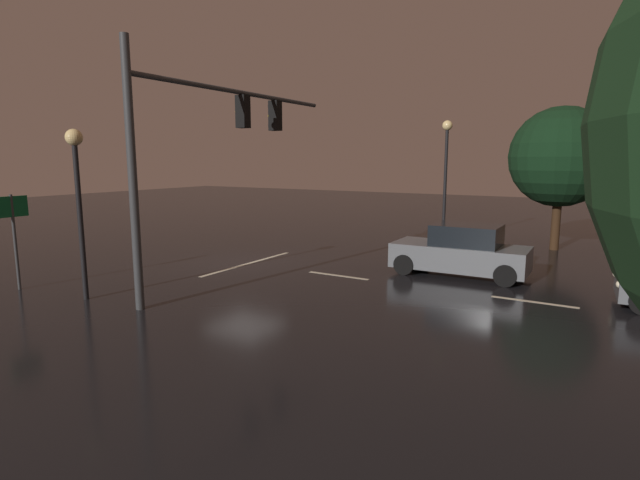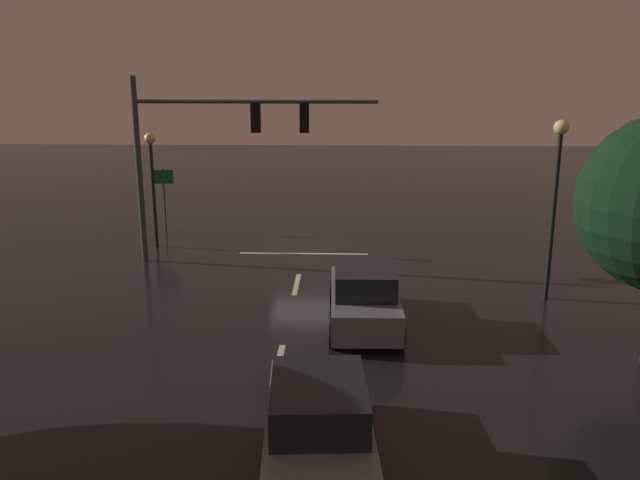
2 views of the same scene
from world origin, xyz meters
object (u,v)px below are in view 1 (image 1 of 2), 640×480
street_lamp_left_kerb (446,159)px  route_sign (13,222)px  car_approaching (461,252)px  street_lamp_right_kerb (77,180)px  tree_left_far (561,157)px  traffic_signal_assembly (210,132)px

street_lamp_left_kerb → route_sign: street_lamp_left_kerb is taller
car_approaching → street_lamp_left_kerb: (-5.70, -2.35, 2.99)m
street_lamp_right_kerb → route_sign: street_lamp_right_kerb is taller
car_approaching → tree_left_far: 7.75m
street_lamp_right_kerb → tree_left_far: 18.05m
street_lamp_left_kerb → route_sign: 16.54m
route_sign → traffic_signal_assembly: bearing=125.2°
car_approaching → traffic_signal_assembly: bearing=-49.2°
car_approaching → street_lamp_left_kerb: 6.85m
route_sign → tree_left_far: (-15.27, 12.80, 1.87)m
route_sign → car_approaching: bearing=128.5°
car_approaching → street_lamp_left_kerb: size_ratio=0.80×
traffic_signal_assembly → street_lamp_right_kerb: traffic_signal_assembly is taller
traffic_signal_assembly → route_sign: 6.25m
street_lamp_right_kerb → route_sign: size_ratio=1.64×
route_sign → tree_left_far: size_ratio=0.47×
street_lamp_right_kerb → tree_left_far: bearing=145.8°
traffic_signal_assembly → route_sign: traffic_signal_assembly is taller
traffic_signal_assembly → street_lamp_left_kerb: traffic_signal_assembly is taller
traffic_signal_assembly → street_lamp_left_kerb: bearing=161.4°
traffic_signal_assembly → street_lamp_right_kerb: bearing=-34.3°
street_lamp_left_kerb → tree_left_far: bearing=103.6°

